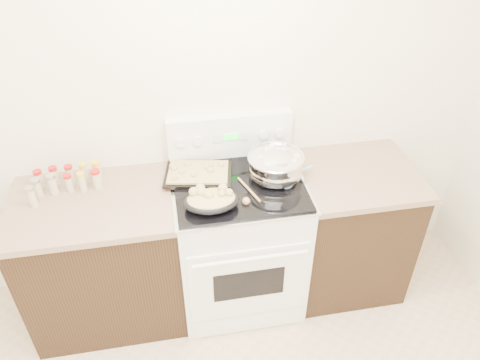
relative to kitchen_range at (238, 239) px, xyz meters
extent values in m
cube|color=white|center=(-0.35, 0.35, 0.86)|extent=(4.00, 0.05, 2.70)
cube|color=black|center=(-0.83, 0.01, -0.05)|extent=(0.90, 0.64, 0.88)
cube|color=brown|center=(-0.83, 0.01, 0.41)|extent=(0.93, 0.67, 0.04)
cube|color=black|center=(0.73, 0.01, -0.05)|extent=(0.70, 0.64, 0.88)
cube|color=brown|center=(0.73, 0.01, 0.41)|extent=(0.73, 0.67, 0.04)
cube|color=white|center=(0.00, 0.00, -0.03)|extent=(0.76, 0.66, 0.92)
cube|color=white|center=(0.00, -0.34, -0.04)|extent=(0.70, 0.01, 0.55)
cube|color=black|center=(0.00, -0.35, -0.04)|extent=(0.42, 0.01, 0.22)
cylinder|color=white|center=(0.00, -0.38, 0.21)|extent=(0.65, 0.02, 0.02)
cube|color=white|center=(0.00, -0.34, -0.41)|extent=(0.70, 0.01, 0.14)
cube|color=silver|center=(0.00, 0.00, 0.44)|extent=(0.78, 0.68, 0.01)
cube|color=black|center=(0.00, 0.00, 0.45)|extent=(0.74, 0.64, 0.01)
cube|color=white|center=(0.00, 0.29, 0.59)|extent=(0.76, 0.07, 0.28)
cylinder|color=white|center=(-0.30, 0.24, 0.61)|extent=(0.06, 0.02, 0.06)
cylinder|color=white|center=(-0.20, 0.24, 0.61)|extent=(0.06, 0.02, 0.06)
cylinder|color=white|center=(0.20, 0.24, 0.61)|extent=(0.06, 0.02, 0.06)
cylinder|color=white|center=(0.30, 0.24, 0.61)|extent=(0.06, 0.02, 0.06)
cube|color=#19E533|center=(0.00, 0.25, 0.61)|extent=(0.09, 0.00, 0.04)
cube|color=silver|center=(-0.08, 0.25, 0.61)|extent=(0.05, 0.00, 0.05)
cube|color=silver|center=(0.08, 0.25, 0.61)|extent=(0.05, 0.00, 0.05)
ellipsoid|color=silver|center=(0.22, 0.01, 0.52)|extent=(0.41, 0.41, 0.19)
cylinder|color=silver|center=(0.22, 0.01, 0.46)|extent=(0.18, 0.18, 0.01)
torus|color=silver|center=(0.22, 0.01, 0.59)|extent=(0.33, 0.33, 0.02)
cylinder|color=silver|center=(0.22, 0.01, 0.54)|extent=(0.31, 0.31, 0.11)
cylinder|color=brown|center=(0.22, 0.01, 0.58)|extent=(0.29, 0.29, 0.00)
cube|color=beige|center=(0.28, 0.08, 0.59)|extent=(0.03, 0.03, 0.02)
cube|color=beige|center=(0.34, 0.00, 0.59)|extent=(0.03, 0.03, 0.03)
cube|color=beige|center=(0.21, -0.02, 0.59)|extent=(0.03, 0.03, 0.02)
cube|color=beige|center=(0.31, -0.04, 0.59)|extent=(0.03, 0.03, 0.02)
cube|color=beige|center=(0.13, 0.03, 0.59)|extent=(0.03, 0.03, 0.03)
cube|color=beige|center=(0.22, 0.12, 0.59)|extent=(0.04, 0.04, 0.03)
cube|color=beige|center=(0.19, 0.09, 0.59)|extent=(0.03, 0.03, 0.02)
cube|color=beige|center=(0.34, 0.00, 0.59)|extent=(0.03, 0.03, 0.02)
cube|color=beige|center=(0.19, 0.11, 0.59)|extent=(0.03, 0.03, 0.02)
cube|color=beige|center=(0.20, -0.06, 0.59)|extent=(0.03, 0.03, 0.02)
cube|color=beige|center=(0.27, 0.00, 0.59)|extent=(0.04, 0.04, 0.03)
ellipsoid|color=black|center=(-0.18, -0.19, 0.49)|extent=(0.30, 0.21, 0.08)
ellipsoid|color=tan|center=(-0.18, -0.19, 0.51)|extent=(0.27, 0.19, 0.06)
sphere|color=tan|center=(-0.11, -0.15, 0.54)|extent=(0.05, 0.05, 0.05)
sphere|color=tan|center=(-0.20, -0.19, 0.54)|extent=(0.05, 0.05, 0.05)
sphere|color=tan|center=(-0.08, -0.19, 0.54)|extent=(0.04, 0.04, 0.04)
sphere|color=tan|center=(-0.23, -0.16, 0.54)|extent=(0.05, 0.05, 0.05)
sphere|color=tan|center=(-0.23, -0.13, 0.54)|extent=(0.05, 0.05, 0.05)
sphere|color=tan|center=(-0.27, -0.15, 0.54)|extent=(0.05, 0.05, 0.05)
sphere|color=tan|center=(-0.19, -0.20, 0.54)|extent=(0.05, 0.05, 0.05)
sphere|color=tan|center=(-0.13, -0.20, 0.54)|extent=(0.04, 0.04, 0.04)
cube|color=black|center=(-0.22, 0.11, 0.46)|extent=(0.43, 0.34, 0.02)
cube|color=tan|center=(-0.22, 0.11, 0.48)|extent=(0.38, 0.29, 0.02)
sphere|color=tan|center=(-0.32, 0.11, 0.49)|extent=(0.04, 0.04, 0.04)
sphere|color=tan|center=(-0.08, 0.14, 0.49)|extent=(0.03, 0.03, 0.03)
sphere|color=tan|center=(-0.36, 0.18, 0.49)|extent=(0.04, 0.04, 0.04)
sphere|color=tan|center=(-0.15, 0.10, 0.49)|extent=(0.04, 0.04, 0.04)
sphere|color=tan|center=(-0.36, 0.15, 0.49)|extent=(0.04, 0.04, 0.04)
sphere|color=tan|center=(-0.36, 0.05, 0.49)|extent=(0.03, 0.03, 0.03)
sphere|color=tan|center=(-0.25, 0.06, 0.49)|extent=(0.03, 0.03, 0.03)
sphere|color=tan|center=(-0.27, 0.18, 0.49)|extent=(0.04, 0.04, 0.04)
sphere|color=tan|center=(-0.17, 0.13, 0.49)|extent=(0.03, 0.03, 0.03)
sphere|color=tan|center=(-0.14, 0.15, 0.49)|extent=(0.03, 0.03, 0.03)
cylinder|color=tan|center=(0.04, -0.09, 0.46)|extent=(0.09, 0.24, 0.01)
sphere|color=tan|center=(0.01, -0.19, 0.47)|extent=(0.04, 0.04, 0.04)
sphere|color=#8AB0CE|center=(0.26, -0.09, 0.48)|extent=(0.08, 0.08, 0.08)
cylinder|color=#8AB0CE|center=(0.35, -0.03, 0.51)|extent=(0.21, 0.15, 0.07)
cylinder|color=#BFB28C|center=(-1.12, 0.20, 0.48)|extent=(0.05, 0.05, 0.09)
cylinder|color=#B21414|center=(-1.12, 0.20, 0.53)|extent=(0.05, 0.05, 0.02)
cylinder|color=#BFB28C|center=(-1.04, 0.20, 0.48)|extent=(0.04, 0.04, 0.10)
cylinder|color=#B21414|center=(-1.04, 0.20, 0.54)|extent=(0.05, 0.05, 0.02)
cylinder|color=#BFB28C|center=(-0.95, 0.20, 0.48)|extent=(0.04, 0.04, 0.10)
cylinder|color=#B21414|center=(-0.95, 0.20, 0.54)|extent=(0.05, 0.05, 0.02)
cylinder|color=#BFB28C|center=(-0.87, 0.20, 0.48)|extent=(0.04, 0.04, 0.11)
cylinder|color=gold|center=(-0.87, 0.20, 0.55)|extent=(0.04, 0.04, 0.02)
cylinder|color=#BFB28C|center=(-0.80, 0.20, 0.49)|extent=(0.05, 0.05, 0.11)
cylinder|color=gold|center=(-0.80, 0.20, 0.55)|extent=(0.05, 0.05, 0.02)
cylinder|color=#BFB28C|center=(-1.12, 0.11, 0.48)|extent=(0.05, 0.05, 0.09)
cylinder|color=#B2B2B7|center=(-1.12, 0.11, 0.53)|extent=(0.05, 0.05, 0.02)
cylinder|color=#BFB28C|center=(-1.04, 0.11, 0.49)|extent=(0.05, 0.05, 0.11)
cylinder|color=#B2B2B7|center=(-1.04, 0.11, 0.55)|extent=(0.05, 0.05, 0.02)
cylinder|color=#BFB28C|center=(-0.95, 0.12, 0.48)|extent=(0.04, 0.04, 0.10)
cylinder|color=#B21414|center=(-0.95, 0.12, 0.54)|extent=(0.04, 0.04, 0.02)
cylinder|color=#BFB28C|center=(-0.88, 0.11, 0.48)|extent=(0.04, 0.04, 0.11)
cylinder|color=gold|center=(-0.88, 0.11, 0.55)|extent=(0.04, 0.04, 0.02)
cylinder|color=#BFB28C|center=(-0.80, 0.12, 0.48)|extent=(0.05, 0.05, 0.11)
cylinder|color=#B21414|center=(-0.80, 0.12, 0.55)|extent=(0.05, 0.05, 0.02)
cylinder|color=#BFB28C|center=(-1.13, 0.02, 0.48)|extent=(0.04, 0.04, 0.11)
cylinder|color=#B2B2B7|center=(-1.13, 0.02, 0.55)|extent=(0.04, 0.04, 0.02)
camera|label=1|loc=(-0.38, -2.12, 2.08)|focal=35.00mm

